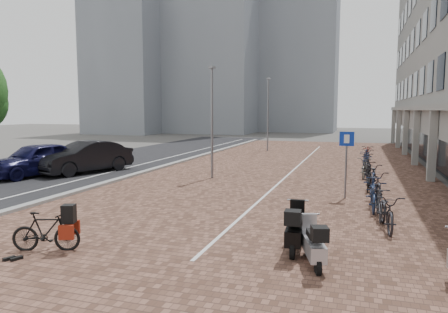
% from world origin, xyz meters
% --- Properties ---
extents(ground, '(140.00, 140.00, 0.00)m').
position_xyz_m(ground, '(0.00, 0.00, 0.00)').
color(ground, '#474442').
rests_on(ground, ground).
extents(plaza_brick, '(14.50, 42.00, 0.04)m').
position_xyz_m(plaza_brick, '(2.00, 12.00, 0.01)').
color(plaza_brick, brown).
rests_on(plaza_brick, ground).
extents(street_asphalt, '(8.00, 50.00, 0.03)m').
position_xyz_m(street_asphalt, '(-9.00, 12.00, 0.01)').
color(street_asphalt, black).
rests_on(street_asphalt, ground).
extents(curb, '(0.35, 42.00, 0.14)m').
position_xyz_m(curb, '(-5.10, 12.00, 0.07)').
color(curb, gray).
rests_on(curb, ground).
extents(lane_line, '(0.12, 44.00, 0.00)m').
position_xyz_m(lane_line, '(-7.00, 12.00, 0.02)').
color(lane_line, white).
rests_on(lane_line, street_asphalt).
extents(parking_line, '(0.10, 30.00, 0.00)m').
position_xyz_m(parking_line, '(2.20, 12.00, 0.04)').
color(parking_line, white).
rests_on(parking_line, plaza_brick).
extents(bg_towers, '(33.00, 23.00, 32.00)m').
position_xyz_m(bg_towers, '(-14.34, 48.94, 13.96)').
color(bg_towers, gray).
rests_on(bg_towers, ground).
extents(car_navy, '(3.17, 5.30, 1.69)m').
position_xyz_m(car_navy, '(-9.90, 5.74, 0.84)').
color(car_navy, '#0E0E33').
rests_on(car_navy, ground).
extents(car_dark, '(3.41, 5.38, 1.68)m').
position_xyz_m(car_dark, '(-8.18, 7.36, 0.84)').
color(car_dark, black).
rests_on(car_dark, ground).
extents(hero_bike, '(1.65, 0.95, 1.12)m').
position_xyz_m(hero_bike, '(-1.33, -3.40, 0.50)').
color(hero_bike, black).
rests_on(hero_bike, ground).
extents(shoes, '(0.42, 0.39, 0.09)m').
position_xyz_m(shoes, '(-1.59, -4.17, 0.04)').
color(shoes, black).
rests_on(shoes, ground).
extents(scooter_front, '(0.89, 1.58, 1.04)m').
position_xyz_m(scooter_front, '(4.73, -2.37, 0.52)').
color(scooter_front, '#B8B7BD').
rests_on(scooter_front, ground).
extents(scooter_mid, '(0.62, 1.69, 1.14)m').
position_xyz_m(scooter_mid, '(4.23, -1.55, 0.57)').
color(scooter_mid, black).
rests_on(scooter_mid, ground).
extents(parking_sign, '(0.53, 0.09, 2.52)m').
position_xyz_m(parking_sign, '(5.15, 4.84, 1.70)').
color(parking_sign, slate).
rests_on(parking_sign, ground).
extents(lamp_near, '(0.12, 0.12, 5.32)m').
position_xyz_m(lamp_near, '(-1.15, 7.67, 2.66)').
color(lamp_near, gray).
rests_on(lamp_near, ground).
extents(lamp_far, '(0.12, 0.12, 5.80)m').
position_xyz_m(lamp_far, '(-1.45, 21.77, 2.90)').
color(lamp_far, slate).
rests_on(lamp_far, ground).
extents(bike_row, '(1.37, 18.11, 1.05)m').
position_xyz_m(bike_row, '(6.12, 9.05, 0.52)').
color(bike_row, black).
rests_on(bike_row, ground).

